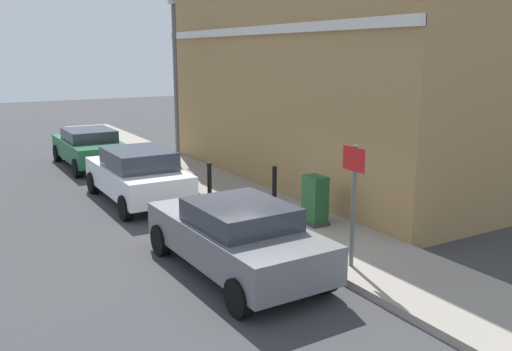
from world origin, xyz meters
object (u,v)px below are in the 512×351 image
object	(u,v)px
car_grey	(236,235)
street_sign	(354,188)
car_white	(138,174)
bollard_near_cabinet	(274,184)
car_green	(90,147)
bollard_far_kerb	(209,180)
lamppost	(175,76)
utility_cabinet	(315,202)

from	to	relation	value
car_grey	street_sign	xyz separation A→B (m)	(1.84, -1.12, 0.92)
car_white	bollard_near_cabinet	size ratio (longest dim) A/B	4.05
car_grey	car_white	bearing A→B (deg)	-1.89
car_white	car_green	distance (m)	5.59
car_white	bollard_near_cabinet	xyz separation A→B (m)	(2.85, -2.59, -0.08)
bollard_near_cabinet	street_sign	xyz separation A→B (m)	(-1.04, -4.35, 0.96)
bollard_far_kerb	street_sign	world-z (taller)	street_sign
lamppost	car_white	bearing A→B (deg)	-127.14
car_green	utility_cabinet	bearing A→B (deg)	-165.33
car_grey	bollard_far_kerb	size ratio (longest dim) A/B	4.18
bollard_far_kerb	street_sign	xyz separation A→B (m)	(0.23, -5.63, 0.96)
bollard_near_cabinet	bollard_far_kerb	world-z (taller)	same
car_grey	lamppost	distance (m)	10.00
bollard_near_cabinet	street_sign	world-z (taller)	street_sign
car_green	utility_cabinet	world-z (taller)	car_green
car_green	bollard_near_cabinet	distance (m)	8.63
car_white	bollard_far_kerb	bearing A→B (deg)	-129.83
car_green	street_sign	world-z (taller)	street_sign
bollard_near_cabinet	street_sign	distance (m)	4.57
street_sign	bollard_near_cabinet	bearing A→B (deg)	76.49
bollard_near_cabinet	lamppost	world-z (taller)	lamppost
car_grey	lamppost	bearing A→B (deg)	-17.55
car_grey	car_green	xyz separation A→B (m)	(0.12, 11.39, -0.01)
car_white	street_sign	distance (m)	7.22
lamppost	street_sign	bearing A→B (deg)	-94.58
car_grey	lamppost	world-z (taller)	lamppost
car_green	lamppost	world-z (taller)	lamppost
bollard_near_cabinet	car_green	bearing A→B (deg)	108.71
car_grey	utility_cabinet	size ratio (longest dim) A/B	3.77
bollard_near_cabinet	bollard_far_kerb	size ratio (longest dim) A/B	1.00
car_grey	street_sign	bearing A→B (deg)	-122.83
utility_cabinet	bollard_near_cabinet	distance (m)	1.92
utility_cabinet	lamppost	world-z (taller)	lamppost
car_green	utility_cabinet	size ratio (longest dim) A/B	3.76
bollard_far_kerb	bollard_near_cabinet	bearing A→B (deg)	-45.26
bollard_far_kerb	lamppost	size ratio (longest dim) A/B	0.18
car_grey	bollard_near_cabinet	bearing A→B (deg)	-43.33
utility_cabinet	lamppost	bearing A→B (deg)	90.79
utility_cabinet	car_green	bearing A→B (deg)	104.81
car_green	bollard_far_kerb	size ratio (longest dim) A/B	4.16
car_white	lamppost	distance (m)	5.04
car_white	lamppost	bearing A→B (deg)	-37.35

